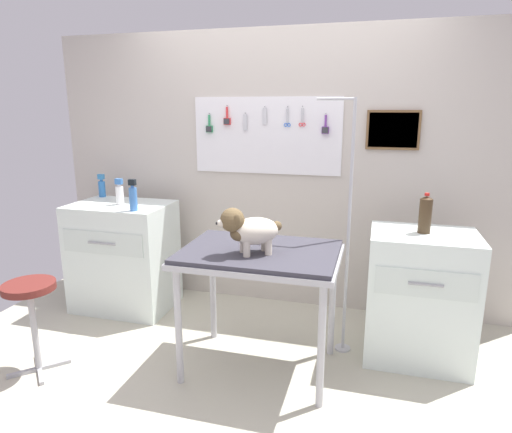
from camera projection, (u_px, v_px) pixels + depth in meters
name	position (u px, v px, depth m)	size (l,w,h in m)	color
ground	(234.00, 383.00, 2.81)	(4.40, 4.00, 0.04)	#B7B49F
rear_wall_panel	(280.00, 171.00, 3.72)	(4.00, 0.11, 2.30)	beige
grooming_table	(260.00, 262.00, 2.78)	(0.99, 0.71, 0.82)	#B7B7BC
grooming_arm	(347.00, 239.00, 2.98)	(0.30, 0.11, 1.74)	#B7B7BC
dog	(249.00, 229.00, 2.63)	(0.38, 0.30, 0.29)	beige
counter_left	(124.00, 256.00, 3.76)	(0.80, 0.58, 0.91)	silver
cabinet_right	(419.00, 296.00, 2.98)	(0.68, 0.54, 0.88)	white
stool	(31.00, 301.00, 2.79)	(0.32, 0.32, 0.61)	#9E9EA3
conditioner_bottle	(120.00, 194.00, 3.61)	(0.06, 0.06, 0.21)	white
shampoo_bottle	(102.00, 187.00, 3.93)	(0.06, 0.06, 0.20)	#2E6FB9
spray_bottle_tall	(133.00, 197.00, 3.38)	(0.06, 0.06, 0.24)	#3F78C6
soda_bottle	(425.00, 214.00, 2.86)	(0.08, 0.08, 0.26)	#3F2E1C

